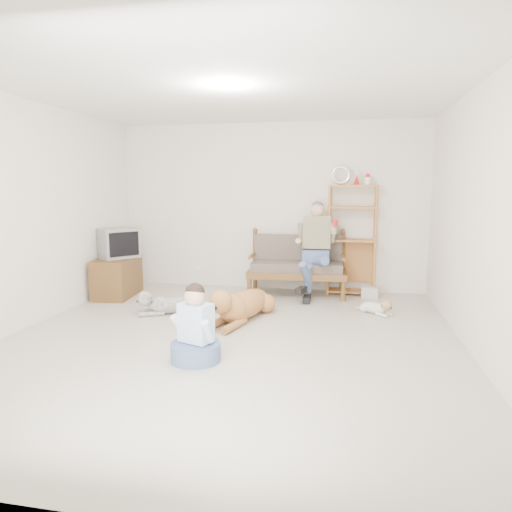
% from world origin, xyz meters
% --- Properties ---
extents(floor, '(5.50, 5.50, 0.00)m').
position_xyz_m(floor, '(0.00, 0.00, 0.00)').
color(floor, beige).
rests_on(floor, ground).
extents(ceiling, '(5.50, 5.50, 0.00)m').
position_xyz_m(ceiling, '(0.00, 0.00, 2.70)').
color(ceiling, white).
rests_on(ceiling, ground).
extents(wall_back, '(5.00, 0.00, 5.00)m').
position_xyz_m(wall_back, '(0.00, 2.75, 1.35)').
color(wall_back, silver).
rests_on(wall_back, ground).
extents(wall_front, '(5.00, 0.00, 5.00)m').
position_xyz_m(wall_front, '(0.00, -2.75, 1.35)').
color(wall_front, silver).
rests_on(wall_front, ground).
extents(wall_left, '(0.00, 5.50, 5.50)m').
position_xyz_m(wall_left, '(-2.50, 0.00, 1.35)').
color(wall_left, silver).
rests_on(wall_left, ground).
extents(wall_right, '(0.00, 5.50, 5.50)m').
position_xyz_m(wall_right, '(2.50, 0.00, 1.35)').
color(wall_right, silver).
rests_on(wall_right, ground).
extents(loveseat, '(1.54, 0.78, 0.95)m').
position_xyz_m(loveseat, '(0.50, 2.37, 0.49)').
color(loveseat, brown).
rests_on(loveseat, ground).
extents(man, '(0.56, 0.79, 1.29)m').
position_xyz_m(man, '(0.77, 2.15, 0.67)').
color(man, '#556B9B').
rests_on(man, loveseat).
extents(etagere, '(0.76, 0.33, 2.00)m').
position_xyz_m(etagere, '(1.32, 2.55, 0.88)').
color(etagere, '#C27A3D').
rests_on(etagere, ground).
extents(book_stack, '(0.28, 0.23, 0.16)m').
position_xyz_m(book_stack, '(1.63, 2.38, 0.08)').
color(book_stack, white).
rests_on(book_stack, ground).
extents(tv_stand, '(0.59, 0.95, 0.60)m').
position_xyz_m(tv_stand, '(-2.23, 1.71, 0.30)').
color(tv_stand, brown).
rests_on(tv_stand, ground).
extents(crt_tv, '(0.68, 0.70, 0.45)m').
position_xyz_m(crt_tv, '(-2.19, 1.74, 0.83)').
color(crt_tv, gray).
rests_on(crt_tv, tv_stand).
extents(wall_outlet, '(0.12, 0.02, 0.08)m').
position_xyz_m(wall_outlet, '(-1.25, 2.73, 0.30)').
color(wall_outlet, white).
rests_on(wall_outlet, ground).
extents(golden_retriever, '(0.67, 1.59, 0.49)m').
position_xyz_m(golden_retriever, '(-0.06, 0.80, 0.20)').
color(golden_retriever, '#B0773D').
rests_on(golden_retriever, ground).
extents(shaggy_dog, '(0.98, 0.59, 0.32)m').
position_xyz_m(shaggy_dog, '(-1.05, 0.92, 0.13)').
color(shaggy_dog, white).
rests_on(shaggy_dog, ground).
extents(terrier, '(0.48, 0.42, 0.22)m').
position_xyz_m(terrier, '(1.67, 1.42, 0.09)').
color(terrier, beige).
rests_on(terrier, ground).
extents(child, '(0.49, 0.49, 0.77)m').
position_xyz_m(child, '(-0.17, -0.61, 0.28)').
color(child, '#556B9B').
rests_on(child, ground).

